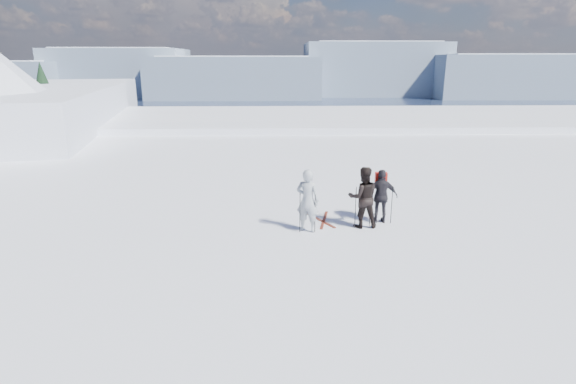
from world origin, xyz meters
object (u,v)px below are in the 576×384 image
(skier_pack, at_px, (381,196))
(skis_loose, at_px, (322,220))
(skier_grey, at_px, (308,200))
(skier_dark, at_px, (363,197))

(skier_pack, relative_size, skis_loose, 1.05)
(skier_grey, distance_m, skis_loose, 1.45)
(skier_dark, relative_size, skier_pack, 1.11)
(skier_dark, height_order, skier_pack, skier_dark)
(skier_pack, bearing_deg, skier_dark, 33.53)
(skier_dark, xyz_separation_m, skier_pack, (0.68, 0.39, -0.09))
(skis_loose, bearing_deg, skier_dark, -26.65)
(skier_dark, distance_m, skier_pack, 0.79)
(skis_loose, bearing_deg, skier_grey, -120.82)
(skier_pack, bearing_deg, skier_grey, 19.74)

